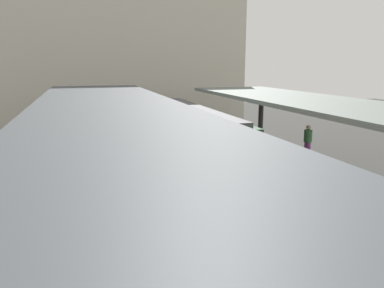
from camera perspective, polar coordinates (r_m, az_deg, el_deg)
name	(u,v)px	position (r m, az deg, el deg)	size (l,w,h in m)	color
ground_plane	(260,256)	(11.10, 10.26, -16.43)	(80.00, 80.00, 0.00)	#383835
platform_left	(122,259)	(9.90, -10.63, -16.88)	(4.40, 28.00, 1.00)	gray
platform_right	(373,223)	(12.93, 25.86, -10.81)	(4.40, 28.00, 1.00)	gray
track_ballast	(260,253)	(11.05, 10.28, -15.97)	(3.20, 28.00, 0.20)	#59544C
rail_near_side	(236,251)	(10.69, 6.73, -15.83)	(0.08, 28.00, 0.14)	slate
rail_far_side	(283,244)	(11.29, 13.69, -14.53)	(0.08, 28.00, 0.14)	slate
commuter_train	(184,141)	(17.59, -1.22, 0.45)	(2.78, 10.82, 3.10)	#2D5633
canopy_left	(111,111)	(10.15, -12.25, 4.91)	(4.18, 21.00, 3.16)	#333335
canopy_right	(352,109)	(13.14, 23.11, 4.93)	(4.18, 21.00, 2.96)	#333335
platform_bench	(316,171)	(14.36, 18.40, -3.90)	(1.40, 0.41, 0.86)	black
passenger_near_bench	(308,142)	(17.72, 17.19, 0.32)	(0.36, 0.36, 1.60)	#7A337A
station_building_backdrop	(116,61)	(28.78, -11.49, 12.27)	(18.00, 6.00, 11.00)	beige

